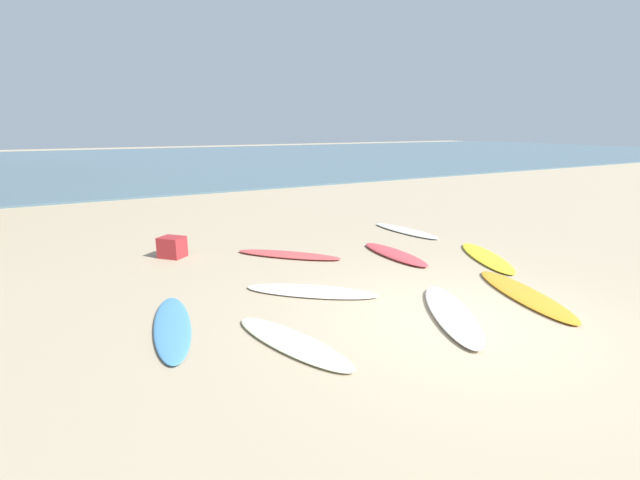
{
  "coord_description": "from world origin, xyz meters",
  "views": [
    {
      "loc": [
        -4.71,
        -4.31,
        2.68
      ],
      "look_at": [
        0.08,
        4.05,
        0.3
      ],
      "focal_mm": 26.05,
      "sensor_mm": 36.0,
      "label": 1
    }
  ],
  "objects_px": {
    "surfboard_1": "(312,291)",
    "surfboard_6": "(292,342)",
    "surfboard_7": "(452,313)",
    "surfboard_8": "(395,254)",
    "surfboard_3": "(172,326)",
    "surfboard_2": "(406,231)",
    "surfboard_4": "(487,257)",
    "beach_cooler": "(172,247)",
    "surfboard_0": "(289,255)",
    "surfboard_5": "(524,294)"
  },
  "relations": [
    {
      "from": "surfboard_1",
      "to": "surfboard_8",
      "type": "xyz_separation_m",
      "value": [
        2.6,
        1.08,
        0.01
      ]
    },
    {
      "from": "surfboard_0",
      "to": "surfboard_7",
      "type": "distance_m",
      "value": 4.07
    },
    {
      "from": "surfboard_0",
      "to": "surfboard_6",
      "type": "height_order",
      "value": "surfboard_0"
    },
    {
      "from": "surfboard_4",
      "to": "surfboard_6",
      "type": "distance_m",
      "value": 5.42
    },
    {
      "from": "surfboard_1",
      "to": "surfboard_3",
      "type": "relative_size",
      "value": 0.99
    },
    {
      "from": "surfboard_8",
      "to": "surfboard_6",
      "type": "bearing_deg",
      "value": -142.3
    },
    {
      "from": "beach_cooler",
      "to": "surfboard_6",
      "type": "bearing_deg",
      "value": -85.41
    },
    {
      "from": "surfboard_2",
      "to": "surfboard_3",
      "type": "distance_m",
      "value": 7.25
    },
    {
      "from": "surfboard_6",
      "to": "surfboard_7",
      "type": "height_order",
      "value": "surfboard_7"
    },
    {
      "from": "surfboard_1",
      "to": "surfboard_3",
      "type": "distance_m",
      "value": 2.33
    },
    {
      "from": "surfboard_4",
      "to": "surfboard_8",
      "type": "xyz_separation_m",
      "value": [
        -1.51,
        1.12,
        0.01
      ]
    },
    {
      "from": "surfboard_5",
      "to": "surfboard_8",
      "type": "distance_m",
      "value": 2.94
    },
    {
      "from": "surfboard_3",
      "to": "surfboard_6",
      "type": "distance_m",
      "value": 1.72
    },
    {
      "from": "surfboard_3",
      "to": "surfboard_4",
      "type": "relative_size",
      "value": 0.96
    },
    {
      "from": "surfboard_3",
      "to": "surfboard_5",
      "type": "relative_size",
      "value": 0.91
    },
    {
      "from": "surfboard_3",
      "to": "surfboard_6",
      "type": "height_order",
      "value": "surfboard_3"
    },
    {
      "from": "surfboard_7",
      "to": "surfboard_8",
      "type": "height_order",
      "value": "same"
    },
    {
      "from": "surfboard_1",
      "to": "beach_cooler",
      "type": "relative_size",
      "value": 4.55
    },
    {
      "from": "beach_cooler",
      "to": "surfboard_3",
      "type": "bearing_deg",
      "value": -102.75
    },
    {
      "from": "surfboard_2",
      "to": "surfboard_5",
      "type": "height_order",
      "value": "surfboard_2"
    },
    {
      "from": "surfboard_4",
      "to": "surfboard_8",
      "type": "bearing_deg",
      "value": -9.53
    },
    {
      "from": "surfboard_1",
      "to": "surfboard_6",
      "type": "xyz_separation_m",
      "value": [
        -1.11,
        -1.51,
        0.0
      ]
    },
    {
      "from": "surfboard_3",
      "to": "surfboard_7",
      "type": "xyz_separation_m",
      "value": [
        3.6,
        -1.57,
        0.01
      ]
    },
    {
      "from": "surfboard_6",
      "to": "surfboard_1",
      "type": "bearing_deg",
      "value": -140.84
    },
    {
      "from": "surfboard_2",
      "to": "surfboard_8",
      "type": "distance_m",
      "value": 2.36
    },
    {
      "from": "surfboard_2",
      "to": "surfboard_5",
      "type": "relative_size",
      "value": 0.9
    },
    {
      "from": "surfboard_2",
      "to": "surfboard_3",
      "type": "bearing_deg",
      "value": 20.54
    },
    {
      "from": "surfboard_7",
      "to": "surfboard_6",
      "type": "bearing_deg",
      "value": 21.75
    },
    {
      "from": "surfboard_2",
      "to": "surfboard_8",
      "type": "height_order",
      "value": "surfboard_8"
    },
    {
      "from": "surfboard_2",
      "to": "surfboard_6",
      "type": "relative_size",
      "value": 1.07
    },
    {
      "from": "surfboard_5",
      "to": "surfboard_6",
      "type": "bearing_deg",
      "value": -165.46
    },
    {
      "from": "surfboard_2",
      "to": "surfboard_4",
      "type": "relative_size",
      "value": 0.95
    },
    {
      "from": "surfboard_3",
      "to": "surfboard_8",
      "type": "bearing_deg",
      "value": -153.15
    },
    {
      "from": "surfboard_1",
      "to": "surfboard_3",
      "type": "bearing_deg",
      "value": -41.69
    },
    {
      "from": "surfboard_5",
      "to": "surfboard_6",
      "type": "height_order",
      "value": "surfboard_5"
    },
    {
      "from": "surfboard_0",
      "to": "surfboard_8",
      "type": "distance_m",
      "value": 2.24
    },
    {
      "from": "surfboard_5",
      "to": "surfboard_7",
      "type": "distance_m",
      "value": 1.62
    },
    {
      "from": "surfboard_7",
      "to": "beach_cooler",
      "type": "distance_m",
      "value": 5.88
    },
    {
      "from": "surfboard_5",
      "to": "surfboard_1",
      "type": "bearing_deg",
      "value": 166.99
    },
    {
      "from": "surfboard_0",
      "to": "surfboard_6",
      "type": "relative_size",
      "value": 1.1
    },
    {
      "from": "surfboard_2",
      "to": "surfboard_5",
      "type": "xyz_separation_m",
      "value": [
        -1.37,
        -4.57,
        -0.0
      ]
    },
    {
      "from": "surfboard_0",
      "to": "surfboard_5",
      "type": "distance_m",
      "value": 4.6
    },
    {
      "from": "surfboard_4",
      "to": "surfboard_7",
      "type": "height_order",
      "value": "surfboard_7"
    },
    {
      "from": "surfboard_7",
      "to": "surfboard_1",
      "type": "bearing_deg",
      "value": -25.15
    },
    {
      "from": "surfboard_2",
      "to": "surfboard_1",
      "type": "bearing_deg",
      "value": 28.5
    },
    {
      "from": "surfboard_1",
      "to": "surfboard_5",
      "type": "height_order",
      "value": "surfboard_5"
    },
    {
      "from": "surfboard_2",
      "to": "surfboard_8",
      "type": "xyz_separation_m",
      "value": [
        -1.68,
        -1.65,
        0.01
      ]
    },
    {
      "from": "surfboard_0",
      "to": "surfboard_4",
      "type": "xyz_separation_m",
      "value": [
        3.48,
        -2.2,
        -0.01
      ]
    },
    {
      "from": "surfboard_4",
      "to": "surfboard_1",
      "type": "bearing_deg",
      "value": 26.44
    },
    {
      "from": "surfboard_0",
      "to": "beach_cooler",
      "type": "xyz_separation_m",
      "value": [
        -2.13,
        1.17,
        0.18
      ]
    }
  ]
}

